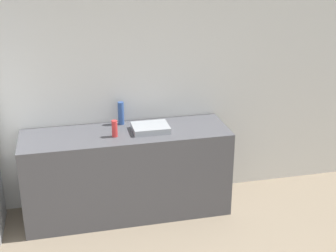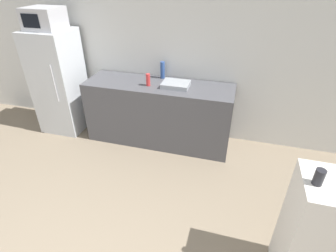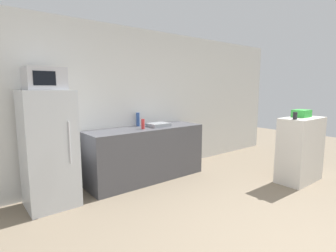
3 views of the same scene
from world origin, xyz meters
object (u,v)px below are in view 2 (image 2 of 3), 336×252
object	(u,v)px
bottle_tall	(163,70)
jar	(319,177)
microwave	(44,18)
bottle_short	(148,80)
refrigerator	(59,83)

from	to	relation	value
bottle_tall	jar	distance (m)	2.57
microwave	jar	distance (m)	3.67
microwave	jar	size ratio (longest dim) A/B	4.01
bottle_short	bottle_tall	bearing A→B (deg)	71.47
refrigerator	jar	world-z (taller)	refrigerator
bottle_tall	refrigerator	bearing A→B (deg)	-169.77
bottle_tall	jar	size ratio (longest dim) A/B	2.07
microwave	bottle_short	size ratio (longest dim) A/B	2.80
microwave	bottle_short	xyz separation A→B (m)	(1.46, -0.04, -0.70)
bottle_short	jar	distance (m)	2.41
refrigerator	bottle_tall	size ratio (longest dim) A/B	6.45
refrigerator	jar	xyz separation A→B (m)	(3.20, -1.70, 0.37)
microwave	bottle_tall	bearing A→B (deg)	10.27
bottle_short	jar	world-z (taller)	jar
microwave	bottle_tall	distance (m)	1.73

